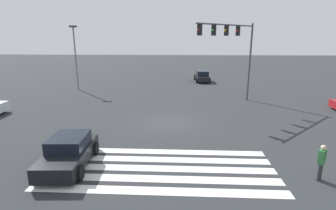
{
  "coord_description": "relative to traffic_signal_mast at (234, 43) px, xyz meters",
  "views": [
    {
      "loc": [
        0.91,
        -18.38,
        6.08
      ],
      "look_at": [
        0.0,
        0.0,
        1.32
      ],
      "focal_mm": 28.0,
      "sensor_mm": 36.0,
      "label": 1
    }
  ],
  "objects": [
    {
      "name": "pedestrian",
      "position": [
        1.49,
        -13.27,
        -4.69
      ],
      "size": [
        0.41,
        0.4,
        1.65
      ],
      "rotation": [
        0.0,
        0.0,
        2.31
      ],
      "color": "#38383D",
      "rests_on": "ground_plane"
    },
    {
      "name": "street_light_pole_b",
      "position": [
        -16.86,
        6.32,
        -1.13
      ],
      "size": [
        0.8,
        0.36,
        7.38
      ],
      "color": "slate",
      "rests_on": "ground_plane"
    },
    {
      "name": "ground_plane",
      "position": [
        -5.53,
        -5.53,
        -5.61
      ],
      "size": [
        153.82,
        153.82,
        0.0
      ],
      "primitive_type": "plane",
      "color": "#2B2D30"
    },
    {
      "name": "traffic_signal_mast",
      "position": [
        0.0,
        0.0,
        0.0
      ],
      "size": [
        5.69,
        5.69,
        7.36
      ],
      "rotation": [
        0.0,
        0.0,
        -2.36
      ],
      "color": "#47474C",
      "rests_on": "ground_plane"
    },
    {
      "name": "car_4",
      "position": [
        -1.61,
        13.37,
        -4.87
      ],
      "size": [
        2.16,
        4.48,
        1.54
      ],
      "rotation": [
        0.0,
        0.0,
        1.62
      ],
      "color": "black",
      "rests_on": "ground_plane"
    },
    {
      "name": "crosswalk_markings",
      "position": [
        -5.53,
        -12.58,
        -5.6
      ],
      "size": [
        10.82,
        4.4,
        0.01
      ],
      "rotation": [
        0.0,
        0.0,
        1.57
      ],
      "color": "silver",
      "rests_on": "ground_plane"
    },
    {
      "name": "car_2",
      "position": [
        -9.99,
        -12.48,
        -4.91
      ],
      "size": [
        2.27,
        4.27,
        1.48
      ],
      "rotation": [
        0.0,
        0.0,
        -1.51
      ],
      "color": "black",
      "rests_on": "ground_plane"
    }
  ]
}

